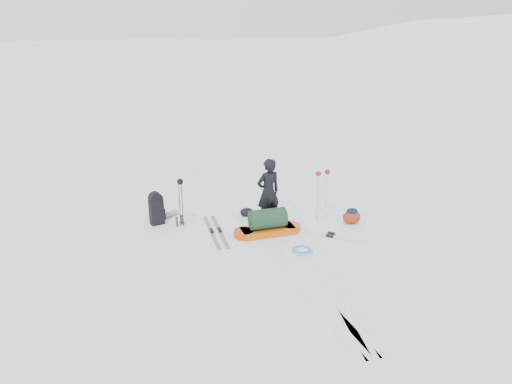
# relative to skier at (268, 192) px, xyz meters

# --- Properties ---
(ground) EXTENTS (200.00, 200.00, 0.00)m
(ground) POSITION_rel_skier_xyz_m (-0.39, -0.52, -0.87)
(ground) COLOR white
(ground) RESTS_ON ground
(snow_hill_backdrop) EXTENTS (359.50, 192.00, 162.45)m
(snow_hill_backdrop) POSITION_rel_skier_xyz_m (62.29, 83.51, -69.89)
(snow_hill_backdrop) COLOR white
(snow_hill_backdrop) RESTS_ON ground
(ski_tracks) EXTENTS (3.38, 17.97, 0.01)m
(ski_tracks) POSITION_rel_skier_xyz_m (0.22, 0.36, -0.86)
(ski_tracks) COLOR silver
(ski_tracks) RESTS_ON ground
(skier) EXTENTS (0.71, 0.55, 1.74)m
(skier) POSITION_rel_skier_xyz_m (0.00, 0.00, 0.00)
(skier) COLOR black
(skier) RESTS_ON ground
(pulk_sled) EXTENTS (1.68, 0.57, 0.64)m
(pulk_sled) POSITION_rel_skier_xyz_m (-0.18, -0.52, -0.62)
(pulk_sled) COLOR #C9540B
(pulk_sled) RESTS_ON ground
(expedition_rucksack) EXTENTS (0.80, 0.73, 0.85)m
(expedition_rucksack) POSITION_rel_skier_xyz_m (-2.63, 0.90, -0.48)
(expedition_rucksack) COLOR black
(expedition_rucksack) RESTS_ON ground
(ski_poles_black) EXTENTS (0.16, 0.16, 1.25)m
(ski_poles_black) POSITION_rel_skier_xyz_m (-2.09, 0.54, 0.15)
(ski_poles_black) COLOR black
(ski_poles_black) RESTS_ON ground
(ski_poles_silver) EXTENTS (0.42, 0.21, 1.33)m
(ski_poles_silver) POSITION_rel_skier_xyz_m (1.42, -0.04, 0.25)
(ski_poles_silver) COLOR silver
(ski_poles_silver) RESTS_ON ground
(touring_skis_grey) EXTENTS (0.34, 2.00, 0.07)m
(touring_skis_grey) POSITION_rel_skier_xyz_m (-1.36, -0.06, -0.85)
(touring_skis_grey) COLOR gray
(touring_skis_grey) RESTS_ON ground
(touring_skis_white) EXTENTS (1.55, 1.32, 0.07)m
(touring_skis_white) POSITION_rel_skier_xyz_m (1.23, -1.08, -0.85)
(touring_skis_white) COLOR silver
(touring_skis_white) RESTS_ON ground
(rope_coil) EXTENTS (0.58, 0.58, 0.06)m
(rope_coil) POSITION_rel_skier_xyz_m (0.28, -1.63, -0.84)
(rope_coil) COLOR #58BAD6
(rope_coil) RESTS_ON ground
(small_daypack) EXTENTS (0.58, 0.53, 0.40)m
(small_daypack) POSITION_rel_skier_xyz_m (2.07, -0.49, -0.67)
(small_daypack) COLOR maroon
(small_daypack) RESTS_ON ground
(thermos_pair) EXTENTS (0.21, 0.19, 0.25)m
(thermos_pair) POSITION_rel_skier_xyz_m (-2.15, 0.60, -0.75)
(thermos_pair) COLOR #505357
(thermos_pair) RESTS_ON ground
(stuff_sack) EXTENTS (0.42, 0.36, 0.22)m
(stuff_sack) POSITION_rel_skier_xyz_m (-0.36, 0.72, -0.76)
(stuff_sack) COLOR black
(stuff_sack) RESTS_ON ground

